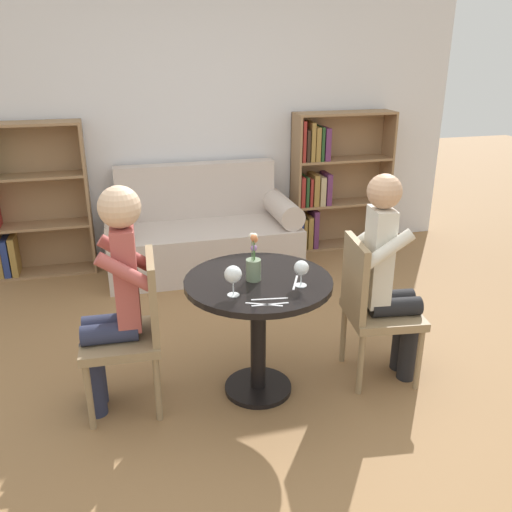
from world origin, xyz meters
TOP-DOWN VIEW (x-y plane):
  - ground_plane at (0.00, 0.00)m, footprint 16.00×16.00m
  - back_wall at (0.00, 2.41)m, footprint 5.20×0.05m
  - round_table at (0.00, 0.00)m, footprint 0.83×0.83m
  - couch at (0.00, 1.99)m, footprint 1.69×0.80m
  - bookshelf_left at (-1.58, 2.26)m, footprint 0.98×0.28m
  - bookshelf_right at (1.32, 2.26)m, footprint 0.98×0.28m
  - chair_left at (-0.70, 0.05)m, footprint 0.44×0.44m
  - chair_right at (0.70, -0.02)m, footprint 0.47×0.47m
  - person_left at (-0.78, 0.06)m, footprint 0.43×0.35m
  - person_right at (0.78, -0.04)m, footprint 0.44×0.37m
  - wine_glass_left at (-0.18, -0.16)m, footprint 0.09×0.09m
  - wine_glass_right at (0.20, -0.14)m, footprint 0.08×0.08m
  - flower_vase at (-0.03, -0.00)m, footprint 0.08×0.08m
  - knife_left_setting at (-0.02, -0.32)m, footprint 0.19×0.02m
  - fork_left_setting at (-0.05, -0.31)m, footprint 0.18×0.09m
  - knife_right_setting at (-0.01, -0.26)m, footprint 0.19×0.04m
  - fork_right_setting at (0.18, -0.10)m, footprint 0.09×0.18m

SIDE VIEW (x-z plane):
  - ground_plane at x=0.00m, z-range 0.00..0.00m
  - couch at x=0.00m, z-range -0.15..0.77m
  - chair_left at x=-0.70m, z-range 0.04..0.94m
  - chair_right at x=0.70m, z-range 0.04..0.94m
  - round_table at x=0.00m, z-range 0.19..0.92m
  - bookshelf_left at x=-1.58m, z-range -0.04..1.30m
  - bookshelf_right at x=1.32m, z-range 0.00..1.34m
  - person_right at x=0.78m, z-range 0.03..1.32m
  - person_left at x=-0.78m, z-range 0.06..1.34m
  - knife_left_setting at x=-0.02m, z-range 0.73..0.73m
  - fork_left_setting at x=-0.05m, z-range 0.73..0.73m
  - knife_right_setting at x=-0.01m, z-range 0.73..0.73m
  - fork_right_setting at x=0.18m, z-range 0.73..0.73m
  - wine_glass_right at x=0.20m, z-range 0.75..0.90m
  - flower_vase at x=-0.03m, z-range 0.69..0.96m
  - wine_glass_left at x=-0.18m, z-range 0.76..0.92m
  - back_wall at x=0.00m, z-range 0.00..2.70m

